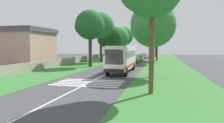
{
  "coord_description": "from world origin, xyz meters",
  "views": [
    {
      "loc": [
        -22.62,
        -6.98,
        3.62
      ],
      "look_at": [
        5.29,
        -0.54,
        1.6
      ],
      "focal_mm": 33.52,
      "sensor_mm": 36.0,
      "label": 1
    }
  ],
  "objects": [
    {
      "name": "roadside_building",
      "position": [
        14.07,
        19.15,
        3.69
      ],
      "size": [
        10.23,
        9.18,
        7.27
      ],
      "color": "tan",
      "rests_on": "ground"
    },
    {
      "name": "trailing_car_1",
      "position": [
        32.37,
        -1.86,
        0.67
      ],
      "size": [
        4.3,
        1.78,
        1.43
      ],
      "color": "gold",
      "rests_on": "ground"
    },
    {
      "name": "coach_bus",
      "position": [
        6.32,
        -1.8,
        2.15
      ],
      "size": [
        11.16,
        2.62,
        3.73
      ],
      "color": "silver",
      "rests_on": "ground"
    },
    {
      "name": "roadside_tree_left_3",
      "position": [
        41.62,
        5.9,
        6.25
      ],
      "size": [
        8.25,
        6.86,
        9.84
      ],
      "color": "brown",
      "rests_on": "grass_verge_left"
    },
    {
      "name": "roadside_tree_left_4",
      "position": [
        12.94,
        5.33,
        7.34
      ],
      "size": [
        5.87,
        5.24,
        10.07
      ],
      "color": "#3D2D1E",
      "rests_on": "grass_verge_left"
    },
    {
      "name": "ground",
      "position": [
        0.0,
        0.0,
        0.0
      ],
      "size": [
        160.0,
        160.0,
        0.0
      ],
      "primitive_type": "plane",
      "color": "#424244"
    },
    {
      "name": "zebra_crossing",
      "position": [
        -2.88,
        0.0,
        0.0
      ],
      "size": [
        4.05,
        6.8,
        0.01
      ],
      "color": "silver",
      "rests_on": "ground"
    },
    {
      "name": "roadside_tree_left_2",
      "position": [
        51.18,
        5.87,
        7.27
      ],
      "size": [
        7.95,
        6.61,
        10.72
      ],
      "color": "brown",
      "rests_on": "grass_verge_left"
    },
    {
      "name": "roadside_tree_right_0",
      "position": [
        23.05,
        -5.43,
        7.29
      ],
      "size": [
        6.45,
        5.39,
        10.12
      ],
      "color": "#4C3826",
      "rests_on": "grass_verge_right"
    },
    {
      "name": "trailing_car_0",
      "position": [
        22.78,
        -1.53,
        0.67
      ],
      "size": [
        4.3,
        1.78,
        1.43
      ],
      "color": "#145933",
      "rests_on": "ground"
    },
    {
      "name": "roadside_tree_left_1",
      "position": [
        31.44,
        6.06,
        5.92
      ],
      "size": [
        7.7,
        6.26,
        9.2
      ],
      "color": "#3D2D1E",
      "rests_on": "grass_verge_left"
    },
    {
      "name": "grass_verge_right",
      "position": [
        15.0,
        -8.2,
        0.02
      ],
      "size": [
        120.0,
        8.0,
        0.04
      ],
      "primitive_type": "cube",
      "color": "#387533",
      "rests_on": "ground"
    },
    {
      "name": "roadside_tree_right_4",
      "position": [
        2.64,
        -5.98,
        6.07
      ],
      "size": [
        6.16,
        5.33,
        8.83
      ],
      "color": "#4C3826",
      "rests_on": "grass_verge_right"
    },
    {
      "name": "trailing_car_2",
      "position": [
        38.53,
        -1.63,
        0.67
      ],
      "size": [
        4.3,
        1.78,
        1.43
      ],
      "color": "navy",
      "rests_on": "ground"
    },
    {
      "name": "roadside_wall",
      "position": [
        20.0,
        11.6,
        0.69
      ],
      "size": [
        70.0,
        0.4,
        1.29
      ],
      "primitive_type": "cube",
      "color": "#9E937F",
      "rests_on": "grass_verge_left"
    },
    {
      "name": "centre_line",
      "position": [
        15.0,
        0.0,
        0.0
      ],
      "size": [
        110.0,
        0.16,
        0.01
      ],
      "primitive_type": "cube",
      "color": "silver",
      "rests_on": "ground"
    },
    {
      "name": "roadside_tree_right_2",
      "position": [
        51.34,
        -5.33,
        7.65
      ],
      "size": [
        6.29,
        5.35,
        10.42
      ],
      "color": "#3D2D1E",
      "rests_on": "grass_verge_right"
    },
    {
      "name": "trailing_car_3",
      "position": [
        46.18,
        -1.52,
        0.67
      ],
      "size": [
        4.3,
        1.78,
        1.43
      ],
      "color": "#B7A893",
      "rests_on": "ground"
    },
    {
      "name": "utility_pole",
      "position": [
        14.23,
        5.46,
        4.16
      ],
      "size": [
        0.24,
        1.4,
        7.95
      ],
      "color": "#473828",
      "rests_on": "grass_verge_left"
    },
    {
      "name": "roadside_tree_right_3",
      "position": [
        31.54,
        -5.99,
        7.06
      ],
      "size": [
        7.26,
        6.26,
        10.31
      ],
      "color": "#3D2D1E",
      "rests_on": "grass_verge_right"
    },
    {
      "name": "roadside_tree_left_0",
      "position": [
        23.67,
        6.48,
        8.26
      ],
      "size": [
        6.9,
        6.05,
        11.41
      ],
      "color": "#3D2D1E",
      "rests_on": "grass_verge_left"
    },
    {
      "name": "grass_verge_left",
      "position": [
        15.0,
        8.2,
        0.02
      ],
      "size": [
        120.0,
        8.0,
        0.04
      ],
      "primitive_type": "cube",
      "color": "#387533",
      "rests_on": "ground"
    }
  ]
}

